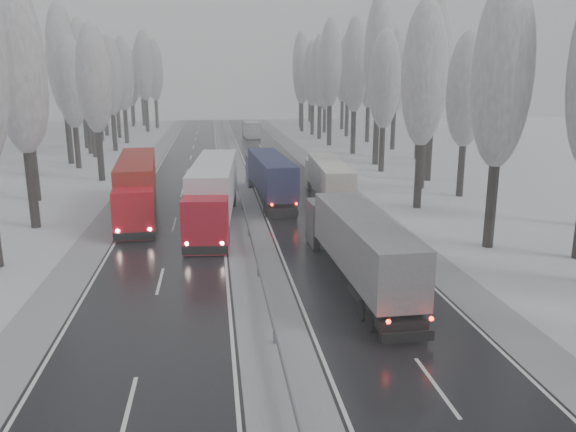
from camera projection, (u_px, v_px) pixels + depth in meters
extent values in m
plane|color=silver|center=(288.00, 398.00, 18.97)|extent=(260.00, 260.00, 0.00)
cube|color=black|center=(302.00, 203.00, 48.51)|extent=(7.50, 200.00, 0.03)
cube|color=black|center=(179.00, 206.00, 47.15)|extent=(7.50, 200.00, 0.03)
cube|color=#9A9DA1|center=(241.00, 205.00, 47.83)|extent=(3.00, 200.00, 0.04)
cube|color=#9A9DA1|center=(358.00, 201.00, 49.15)|extent=(2.40, 200.00, 0.04)
cube|color=#9A9DA1|center=(118.00, 208.00, 46.51)|extent=(2.40, 200.00, 0.04)
cube|color=slate|center=(241.00, 198.00, 47.69)|extent=(0.06, 200.00, 0.32)
cube|color=slate|center=(242.00, 207.00, 45.84)|extent=(0.12, 0.12, 0.60)
cube|color=slate|center=(230.00, 155.00, 76.63)|extent=(0.12, 0.12, 0.60)
cylinder|color=black|center=(491.00, 204.00, 35.31)|extent=(0.68, 0.68, 5.60)
ellipsoid|color=gray|center=(503.00, 73.00, 33.40)|extent=(3.60, 3.60, 11.45)
cylinder|color=black|center=(419.00, 174.00, 46.18)|extent=(0.68, 0.68, 5.62)
ellipsoid|color=gray|center=(424.00, 74.00, 44.26)|extent=(3.60, 3.60, 11.48)
cylinder|color=black|center=(461.00, 169.00, 50.82)|extent=(0.64, 0.64, 4.94)
ellipsoid|color=gray|center=(467.00, 90.00, 49.13)|extent=(3.60, 3.60, 10.09)
cylinder|color=black|center=(422.00, 161.00, 54.48)|extent=(0.66, 0.66, 5.32)
ellipsoid|color=gray|center=(427.00, 81.00, 52.66)|extent=(3.60, 3.60, 10.88)
cylinder|color=black|center=(429.00, 151.00, 58.50)|extent=(0.72, 0.72, 6.31)
ellipsoid|color=gray|center=(434.00, 61.00, 56.34)|extent=(3.60, 3.60, 12.90)
cylinder|color=black|center=(382.00, 148.00, 64.40)|extent=(0.67, 0.67, 5.38)
ellipsoid|color=gray|center=(385.00, 79.00, 62.56)|extent=(3.60, 3.60, 10.98)
cylinder|color=black|center=(422.00, 147.00, 69.16)|extent=(0.62, 0.62, 4.59)
ellipsoid|color=gray|center=(425.00, 92.00, 67.59)|extent=(3.60, 3.60, 9.39)
cylinder|color=black|center=(376.00, 136.00, 69.54)|extent=(0.76, 0.76, 6.95)
ellipsoid|color=gray|center=(379.00, 53.00, 67.17)|extent=(3.60, 3.60, 14.19)
cylinder|color=black|center=(418.00, 134.00, 74.33)|extent=(0.74, 0.74, 6.59)
ellipsoid|color=gray|center=(422.00, 60.00, 72.07)|extent=(3.60, 3.60, 13.46)
cylinder|color=black|center=(353.00, 131.00, 79.43)|extent=(0.72, 0.72, 6.37)
ellipsoid|color=gray|center=(355.00, 65.00, 77.26)|extent=(3.60, 3.60, 13.01)
cylinder|color=black|center=(393.00, 130.00, 84.25)|extent=(0.70, 0.70, 5.97)
ellipsoid|color=gray|center=(396.00, 71.00, 82.21)|extent=(3.60, 3.60, 12.20)
cylinder|color=black|center=(329.00, 124.00, 89.52)|extent=(0.74, 0.74, 6.65)
ellipsoid|color=gray|center=(330.00, 63.00, 87.25)|extent=(3.60, 3.60, 13.59)
cylinder|color=black|center=(367.00, 123.00, 94.38)|extent=(0.71, 0.71, 6.14)
ellipsoid|color=gray|center=(369.00, 70.00, 92.28)|extent=(3.60, 3.60, 12.54)
cylinder|color=black|center=(319.00, 122.00, 99.00)|extent=(0.71, 0.71, 6.05)
ellipsoid|color=gray|center=(320.00, 71.00, 96.93)|extent=(3.60, 3.60, 12.37)
cylinder|color=black|center=(347.00, 119.00, 103.59)|extent=(0.72, 0.72, 6.30)
ellipsoid|color=gray|center=(348.00, 69.00, 101.43)|extent=(3.60, 3.60, 12.87)
cylinder|color=black|center=(312.00, 119.00, 106.26)|extent=(0.70, 0.70, 5.88)
ellipsoid|color=gray|center=(313.00, 73.00, 104.25)|extent=(3.60, 3.60, 12.00)
cylinder|color=black|center=(324.00, 120.00, 110.63)|extent=(0.64, 0.64, 4.86)
ellipsoid|color=gray|center=(325.00, 84.00, 108.97)|extent=(3.60, 3.60, 9.92)
cylinder|color=black|center=(302.00, 116.00, 112.97)|extent=(0.70, 0.70, 5.98)
ellipsoid|color=gray|center=(302.00, 73.00, 110.92)|extent=(3.60, 3.60, 12.21)
cylinder|color=black|center=(342.00, 114.00, 117.98)|extent=(0.71, 0.71, 6.19)
ellipsoid|color=gray|center=(343.00, 71.00, 115.86)|extent=(3.60, 3.60, 12.64)
cylinder|color=black|center=(301.00, 111.00, 122.50)|extent=(0.75, 0.75, 6.86)
ellipsoid|color=gray|center=(301.00, 65.00, 120.16)|extent=(3.60, 3.60, 14.01)
cylinder|color=black|center=(328.00, 113.00, 127.41)|extent=(0.68, 0.68, 5.55)
ellipsoid|color=gray|center=(329.00, 77.00, 125.51)|extent=(3.60, 3.60, 11.33)
cylinder|color=black|center=(301.00, 110.00, 132.98)|extent=(0.71, 0.71, 6.09)
ellipsoid|color=gray|center=(301.00, 72.00, 130.90)|extent=(3.60, 3.60, 12.45)
cylinder|color=black|center=(310.00, 111.00, 137.27)|extent=(0.67, 0.67, 5.49)
ellipsoid|color=gray|center=(310.00, 78.00, 135.39)|extent=(3.60, 3.60, 11.21)
cylinder|color=black|center=(32.00, 188.00, 39.95)|extent=(0.69, 0.69, 5.83)
ellipsoid|color=gray|center=(18.00, 67.00, 37.96)|extent=(3.60, 3.60, 11.92)
cylinder|color=black|center=(35.00, 172.00, 48.98)|extent=(0.65, 0.65, 5.03)
ellipsoid|color=gray|center=(26.00, 88.00, 47.26)|extent=(3.60, 3.60, 10.28)
cylinder|color=black|center=(100.00, 155.00, 58.59)|extent=(0.67, 0.67, 5.44)
ellipsoid|color=gray|center=(94.00, 78.00, 56.73)|extent=(3.60, 3.60, 11.11)
cylinder|color=black|center=(32.00, 150.00, 61.39)|extent=(0.69, 0.69, 5.72)
ellipsoid|color=gray|center=(24.00, 73.00, 59.43)|extent=(3.60, 3.60, 11.69)
cylinder|color=black|center=(77.00, 146.00, 66.71)|extent=(0.66, 0.66, 5.23)
ellipsoid|color=gray|center=(71.00, 82.00, 64.92)|extent=(3.60, 3.60, 10.68)
cylinder|color=black|center=(69.00, 137.00, 70.16)|extent=(0.74, 0.74, 6.60)
ellipsoid|color=gray|center=(62.00, 59.00, 67.90)|extent=(3.60, 3.60, 13.49)
cylinder|color=black|center=(94.00, 138.00, 76.00)|extent=(0.65, 0.65, 5.16)
ellipsoid|color=gray|center=(90.00, 82.00, 74.23)|extent=(3.60, 3.60, 10.54)
cylinder|color=black|center=(90.00, 133.00, 79.59)|extent=(0.69, 0.69, 5.79)
ellipsoid|color=gray|center=(84.00, 73.00, 77.61)|extent=(3.60, 3.60, 11.84)
cylinder|color=black|center=(114.00, 132.00, 82.65)|extent=(0.68, 0.68, 5.64)
ellipsoid|color=gray|center=(110.00, 75.00, 80.72)|extent=(3.60, 3.60, 11.53)
cylinder|color=black|center=(86.00, 127.00, 85.77)|extent=(0.73, 0.73, 6.56)
ellipsoid|color=gray|center=(80.00, 63.00, 83.53)|extent=(3.60, 3.60, 13.40)
cylinder|color=black|center=(126.00, 126.00, 92.37)|extent=(0.69, 0.69, 5.79)
ellipsoid|color=gray|center=(122.00, 74.00, 90.39)|extent=(3.60, 3.60, 11.84)
cylinder|color=black|center=(100.00, 121.00, 95.50)|extent=(0.74, 0.74, 6.65)
ellipsoid|color=gray|center=(96.00, 64.00, 93.23)|extent=(3.60, 3.60, 13.58)
cylinder|color=black|center=(119.00, 123.00, 101.11)|extent=(0.65, 0.65, 5.12)
ellipsoid|color=gray|center=(116.00, 82.00, 99.35)|extent=(3.60, 3.60, 10.46)
cylinder|color=black|center=(106.00, 120.00, 104.50)|extent=(0.69, 0.69, 5.84)
ellipsoid|color=gray|center=(103.00, 74.00, 102.50)|extent=(3.60, 3.60, 11.92)
cylinder|color=black|center=(147.00, 115.00, 111.80)|extent=(0.74, 0.74, 6.67)
ellipsoid|color=gray|center=(144.00, 66.00, 109.52)|extent=(3.60, 3.60, 13.63)
cylinder|color=black|center=(103.00, 115.00, 114.52)|extent=(0.72, 0.72, 6.31)
ellipsoid|color=gray|center=(100.00, 69.00, 112.36)|extent=(3.60, 3.60, 12.88)
cylinder|color=black|center=(157.00, 113.00, 121.02)|extent=(0.72, 0.72, 6.29)
ellipsoid|color=gray|center=(154.00, 70.00, 118.87)|extent=(3.60, 3.60, 12.84)
cylinder|color=black|center=(133.00, 115.00, 124.31)|extent=(0.64, 0.64, 4.86)
ellipsoid|color=gray|center=(131.00, 83.00, 122.65)|extent=(3.60, 3.60, 9.92)
cylinder|color=black|center=(143.00, 111.00, 126.87)|extent=(0.74, 0.74, 6.63)
ellipsoid|color=gray|center=(141.00, 67.00, 124.60)|extent=(3.60, 3.60, 13.54)
cylinder|color=black|center=(133.00, 112.00, 130.46)|extent=(0.69, 0.69, 5.79)
ellipsoid|color=gray|center=(131.00, 75.00, 128.48)|extent=(3.60, 3.60, 11.82)
cube|color=#48494D|center=(329.00, 224.00, 35.39)|extent=(2.40, 2.49, 2.80)
cube|color=black|center=(325.00, 210.00, 36.35)|extent=(2.15, 0.15, 0.93)
cube|color=black|center=(324.00, 236.00, 36.87)|extent=(2.34, 0.20, 0.47)
cube|color=#5E5F61|center=(362.00, 242.00, 28.17)|extent=(2.69, 12.20, 2.62)
cube|color=black|center=(404.00, 331.00, 22.78)|extent=(2.15, 0.17, 0.42)
cube|color=black|center=(382.00, 301.00, 25.38)|extent=(2.19, 5.19, 0.42)
cube|color=black|center=(399.00, 330.00, 23.32)|extent=(2.15, 0.11, 0.56)
cylinder|color=black|center=(316.00, 244.00, 34.77)|extent=(0.35, 0.98, 0.97)
cylinder|color=black|center=(347.00, 243.00, 35.08)|extent=(0.35, 0.98, 0.97)
cylinder|color=black|center=(364.00, 310.00, 24.92)|extent=(0.35, 0.98, 0.97)
cylinder|color=black|center=(406.00, 307.00, 25.22)|extent=(0.35, 0.98, 0.97)
cylinder|color=black|center=(372.00, 322.00, 23.76)|extent=(0.35, 0.98, 0.97)
cylinder|color=black|center=(416.00, 319.00, 24.06)|extent=(0.35, 0.98, 0.97)
sphere|color=#FF0C05|center=(384.00, 316.00, 22.40)|extent=(0.19, 0.19, 0.19)
sphere|color=#FF0C05|center=(426.00, 313.00, 22.68)|extent=(0.19, 0.19, 0.19)
sphere|color=white|center=(311.00, 231.00, 36.67)|extent=(0.21, 0.21, 0.21)
sphere|color=white|center=(337.00, 230.00, 36.94)|extent=(0.21, 0.21, 0.21)
cube|color=navy|center=(259.00, 170.00, 55.58)|extent=(2.56, 2.65, 2.93)
cube|color=black|center=(258.00, 162.00, 56.58)|extent=(2.25, 0.20, 0.98)
cube|color=black|center=(258.00, 180.00, 57.12)|extent=(2.45, 0.26, 0.49)
cube|color=#15193A|center=(271.00, 173.00, 48.05)|extent=(3.08, 12.81, 2.74)
cube|color=black|center=(284.00, 214.00, 42.44)|extent=(2.25, 0.22, 0.44)
cube|color=black|center=(277.00, 203.00, 45.15)|extent=(2.40, 5.47, 0.44)
cube|color=black|center=(282.00, 214.00, 43.00)|extent=(2.25, 0.16, 0.59)
cylinder|color=black|center=(250.00, 183.00, 54.92)|extent=(0.39, 1.03, 1.02)
cylinder|color=black|center=(271.00, 182.00, 55.28)|extent=(0.39, 1.03, 1.02)
cylinder|color=black|center=(266.00, 207.00, 44.65)|extent=(0.39, 1.03, 1.02)
cylinder|color=black|center=(291.00, 206.00, 45.01)|extent=(0.39, 1.03, 1.02)
cylinder|color=black|center=(268.00, 211.00, 43.44)|extent=(0.39, 1.03, 1.02)
cylinder|color=black|center=(294.00, 210.00, 43.79)|extent=(0.39, 1.03, 1.02)
sphere|color=#FF0C05|center=(272.00, 204.00, 42.03)|extent=(0.20, 0.20, 0.20)
sphere|color=#FF0C05|center=(296.00, 203.00, 42.35)|extent=(0.20, 0.20, 0.20)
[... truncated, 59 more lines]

